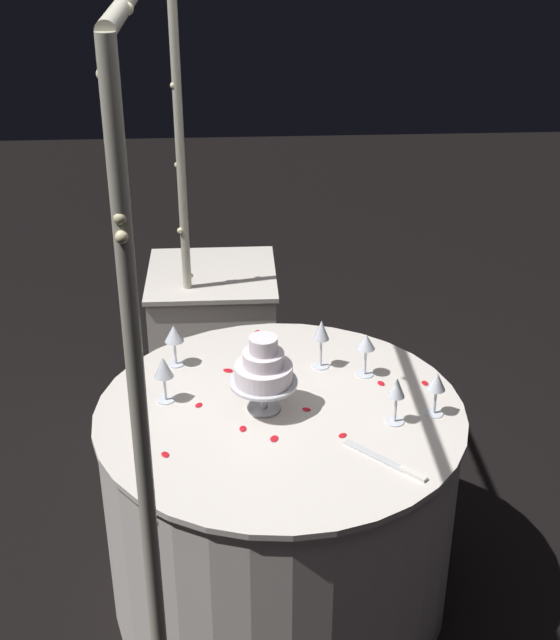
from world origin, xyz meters
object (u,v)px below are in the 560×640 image
object	(u,v)px
side_table	(215,351)
tiered_cake	(264,369)
main_table	(280,503)
wine_glass_2	(437,384)
wine_glass_3	(397,391)
cake_knife	(390,463)
wine_glass_5	(321,333)
decorative_arch	(166,238)
wine_glass_0	(164,369)
wine_glass_4	(174,335)
wine_glass_1	(366,344)

from	to	relation	value
side_table	tiered_cake	world-z (taller)	tiered_cake
main_table	wine_glass_2	bearing A→B (deg)	-96.02
main_table	tiered_cake	size ratio (longest dim) A/B	4.55
wine_glass_3	cake_knife	size ratio (longest dim) A/B	0.73
wine_glass_5	decorative_arch	bearing A→B (deg)	118.63
tiered_cake	wine_glass_5	size ratio (longest dim) A/B	1.46
tiered_cake	cake_knife	world-z (taller)	tiered_cake
wine_glass_5	cake_knife	world-z (taller)	wine_glass_5
wine_glass_0	wine_glass_5	world-z (taller)	wine_glass_5
wine_glass_4	wine_glass_2	bearing A→B (deg)	-113.26
wine_glass_2	cake_knife	size ratio (longest dim) A/B	0.69
main_table	wine_glass_1	world-z (taller)	wine_glass_1
wine_glass_3	wine_glass_4	bearing A→B (deg)	60.41
wine_glass_2	wine_glass_3	distance (m)	0.14
decorative_arch	wine_glass_3	xyz separation A→B (m)	(-0.09, -0.69, -0.49)
side_table	cake_knife	bearing A→B (deg)	-158.56
main_table	wine_glass_2	xyz separation A→B (m)	(-0.05, -0.50, 0.50)
wine_glass_4	main_table	bearing A→B (deg)	-131.52
wine_glass_1	wine_glass_3	distance (m)	0.30
main_table	side_table	bearing A→B (deg)	12.36
main_table	wine_glass_2	size ratio (longest dim) A/B	7.88
tiered_cake	wine_glass_3	size ratio (longest dim) A/B	1.64
tiered_cake	wine_glass_2	xyz separation A→B (m)	(-0.06, -0.55, -0.04)
wine_glass_2	wine_glass_3	size ratio (longest dim) A/B	0.94
wine_glass_2	wine_glass_5	xyz separation A→B (m)	(0.32, 0.34, 0.02)
side_table	cake_knife	world-z (taller)	same
wine_glass_0	main_table	bearing A→B (deg)	-101.70
wine_glass_5	wine_glass_1	bearing A→B (deg)	-114.01
decorative_arch	wine_glass_0	bearing A→B (deg)	28.30
wine_glass_0	decorative_arch	bearing A→B (deg)	-151.70
decorative_arch	cake_knife	bearing A→B (deg)	-115.73
side_table	wine_glass_2	bearing A→B (deg)	-147.00
main_table	tiered_cake	bearing A→B (deg)	83.96
decorative_arch	wine_glass_3	distance (m)	0.86
wine_glass_3	wine_glass_5	size ratio (longest dim) A/B	0.89
main_table	wine_glass_2	world-z (taller)	wine_glass_2
wine_glass_3	wine_glass_2	bearing A→B (deg)	-73.48
decorative_arch	cake_knife	xyz separation A→B (m)	(-0.31, -0.64, -0.61)
tiered_cake	wine_glass_4	xyz separation A→B (m)	(0.31, 0.30, -0.03)
decorative_arch	wine_glass_5	distance (m)	0.74
main_table	cake_knife	size ratio (longest dim) A/B	5.40
wine_glass_5	wine_glass_0	bearing A→B (deg)	109.70
wine_glass_0	wine_glass_4	bearing A→B (deg)	-5.38
side_table	main_table	bearing A→B (deg)	-167.64
decorative_arch	main_table	xyz separation A→B (m)	(-0.00, -0.33, -1.00)
main_table	wine_glass_0	distance (m)	0.64
wine_glass_1	wine_glass_5	size ratio (longest dim) A/B	0.87
main_table	wine_glass_4	distance (m)	0.69
decorative_arch	wine_glass_5	xyz separation A→B (m)	(0.27, -0.49, -0.48)
decorative_arch	wine_glass_3	size ratio (longest dim) A/B	13.10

